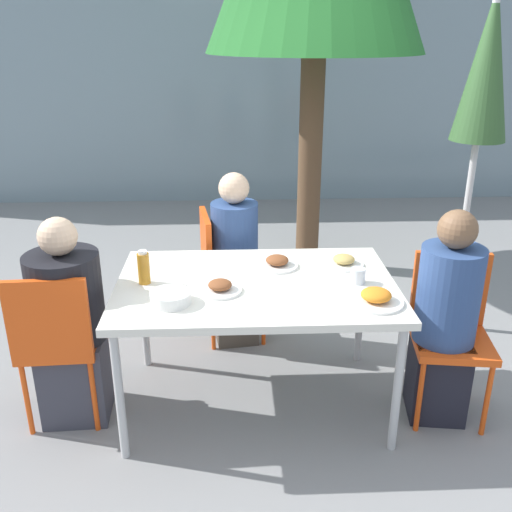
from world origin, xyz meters
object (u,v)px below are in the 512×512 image
object	(u,v)px
drinking_cup	(358,276)
salad_bowl	(171,298)
chair_left	(57,336)
chair_right	(450,322)
closed_umbrella	(484,85)
person_right	(445,323)
chair_far	(222,266)
bottle	(144,268)
person_left	(70,328)
person_far	(235,263)

from	to	relation	value
drinking_cup	salad_bowl	bearing A→B (deg)	-168.33
chair_left	salad_bowl	world-z (taller)	chair_left
chair_right	closed_umbrella	size ratio (longest dim) A/B	0.39
chair_left	chair_right	bearing A→B (deg)	-0.93
salad_bowl	person_right	bearing A→B (deg)	3.59
chair_left	drinking_cup	size ratio (longest dim) A/B	10.96
person_right	chair_far	size ratio (longest dim) A/B	1.33
bottle	person_left	bearing A→B (deg)	-170.90
chair_far	salad_bowl	size ratio (longest dim) A/B	4.45
chair_far	closed_umbrella	distance (m)	1.99
person_left	person_right	world-z (taller)	person_right
chair_left	chair_far	xyz separation A→B (m)	(0.84, 0.90, 0.00)
chair_far	drinking_cup	bearing A→B (deg)	34.01
drinking_cup	person_far	bearing A→B (deg)	130.09
chair_far	person_far	size ratio (longest dim) A/B	0.76
chair_left	salad_bowl	size ratio (longest dim) A/B	4.45
closed_umbrella	bottle	world-z (taller)	closed_umbrella
drinking_cup	person_right	bearing A→B (deg)	-13.62
person_far	closed_umbrella	distance (m)	1.90
person_left	salad_bowl	world-z (taller)	person_left
bottle	drinking_cup	size ratio (longest dim) A/B	2.26
person_right	person_far	distance (m)	1.39
closed_umbrella	salad_bowl	xyz separation A→B (m)	(-1.86, -1.05, -0.89)
person_left	closed_umbrella	xyz separation A→B (m)	(2.42, 0.87, 1.14)
drinking_cup	closed_umbrella	bearing A→B (deg)	43.38
chair_left	chair_far	bearing A→B (deg)	44.34
chair_left	salad_bowl	distance (m)	0.66
chair_far	person_right	bearing A→B (deg)	44.09
person_left	chair_left	bearing A→B (deg)	-122.06
person_left	closed_umbrella	distance (m)	2.81
person_left	chair_far	world-z (taller)	person_left
drinking_cup	chair_left	bearing A→B (deg)	-176.31
chair_far	closed_umbrella	xyz separation A→B (m)	(1.63, 0.05, 1.15)
chair_right	person_far	xyz separation A→B (m)	(-1.15, 0.80, 0.03)
bottle	drinking_cup	bearing A→B (deg)	-2.32
person_right	bottle	size ratio (longest dim) A/B	6.43
chair_far	bottle	distance (m)	0.90
closed_umbrella	salad_bowl	world-z (taller)	closed_umbrella
chair_far	drinking_cup	distance (m)	1.11
chair_far	person_left	bearing A→B (deg)	-52.37
chair_far	person_far	world-z (taller)	person_far
person_left	salad_bowl	size ratio (longest dim) A/B	5.71
person_far	closed_umbrella	size ratio (longest dim) A/B	0.52
closed_umbrella	drinking_cup	distance (m)	1.52
chair_right	drinking_cup	size ratio (longest dim) A/B	10.96
chair_left	person_left	size ratio (longest dim) A/B	0.78
closed_umbrella	salad_bowl	size ratio (longest dim) A/B	11.28
person_far	closed_umbrella	xyz separation A→B (m)	(1.54, 0.09, 1.11)
bottle	salad_bowl	world-z (taller)	bottle
person_far	chair_far	bearing A→B (deg)	-122.06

